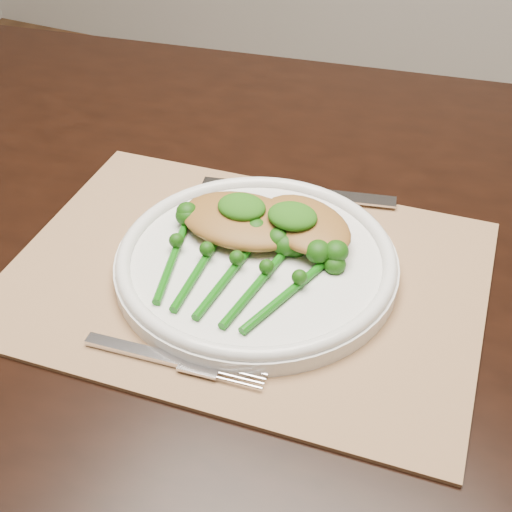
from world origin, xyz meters
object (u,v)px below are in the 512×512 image
at_px(dining_table, 259,416).
at_px(dinner_plate, 256,261).
at_px(chicken_fillet_left, 243,220).
at_px(broccolini_bundle, 228,276).
at_px(placemat, 245,276).

xyz_separation_m(dining_table, dinner_plate, (0.04, -0.09, 0.39)).
distance_m(dinner_plate, chicken_fillet_left, 0.05).
height_order(dining_table, broccolini_bundle, broccolini_bundle).
relative_size(dining_table, broccolini_bundle, 9.96).
distance_m(dining_table, placemat, 0.39).
relative_size(dinner_plate, chicken_fillet_left, 2.12).
height_order(placemat, broccolini_bundle, broccolini_bundle).
xyz_separation_m(dinner_plate, broccolini_bundle, (-0.01, -0.04, 0.01)).
relative_size(placemat, chicken_fillet_left, 3.51).
relative_size(dining_table, placemat, 3.46).
distance_m(placemat, dinner_plate, 0.02).
bearing_deg(broccolini_bundle, dining_table, 101.03).
distance_m(placemat, chicken_fillet_left, 0.06).
relative_size(placemat, dinner_plate, 1.65).
bearing_deg(dining_table, dinner_plate, -76.83).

